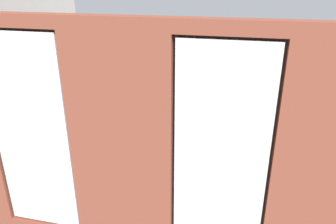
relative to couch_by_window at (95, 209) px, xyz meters
The scene contains 19 objects.
ground_plane 2.30m from the couch_by_window, 108.82° to the right, with size 7.29×6.35×0.10m, color brown.
brick_wall_with_windows 1.50m from the couch_by_window, 138.45° to the left, with size 6.69×0.30×3.03m.
white_wall_right 3.43m from the couch_by_window, 37.20° to the right, with size 0.10×5.35×3.03m, color silver.
couch_by_window is the anchor object (origin of this frame).
couch_left 3.69m from the couch_by_window, 156.41° to the right, with size 0.92×2.08×0.80m.
coffee_table 2.57m from the couch_by_window, 99.55° to the right, with size 1.49×0.75×0.45m.
cup_ceramic 2.80m from the couch_by_window, 107.43° to the right, with size 0.08×0.08×0.10m, color #4C4C51.
table_plant_small 2.43m from the couch_by_window, 89.50° to the right, with size 0.18×0.18×0.28m.
remote_silver 2.64m from the couch_by_window, 95.22° to the right, with size 0.05×0.17×0.02m, color #B2B2B7.
remote_black 2.57m from the couch_by_window, 99.55° to the right, with size 0.05×0.17×0.02m, color black.
media_console 3.07m from the couch_by_window, 42.41° to the right, with size 1.13×0.42×0.55m, color black.
tv_flatscreen 3.12m from the couch_by_window, 42.45° to the right, with size 1.10×0.20×0.72m.
papasan_chair 3.93m from the couch_by_window, 99.61° to the right, with size 1.13×1.13×0.70m.
potted_plant_corner_near_left 5.58m from the couch_by_window, 129.18° to the right, with size 0.79×0.82×1.07m.
potted_plant_mid_room_small 3.59m from the couch_by_window, 118.41° to the right, with size 0.36×0.36×0.58m.
potted_plant_between_couches 1.45m from the couch_by_window, behind, with size 0.49×0.49×0.93m.
potted_plant_foreground_right 4.71m from the couch_by_window, 65.31° to the right, with size 0.59×0.59×0.87m.
potted_plant_by_left_couch 4.19m from the couch_by_window, 135.25° to the right, with size 0.21×0.21×0.39m.
potted_plant_near_tv 2.02m from the couch_by_window, 31.62° to the right, with size 0.45×0.45×0.72m.
Camera 1 is at (-1.14, 5.51, 3.35)m, focal length 35.00 mm.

